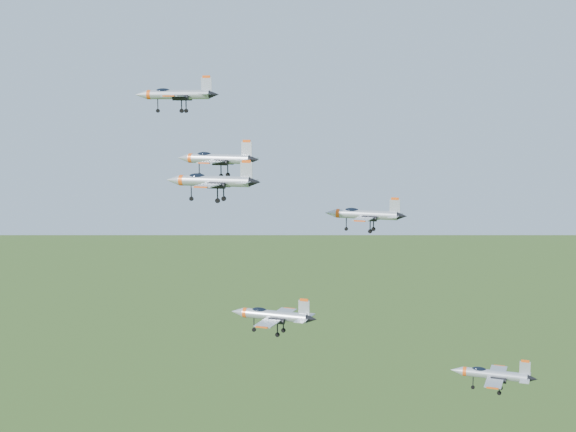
% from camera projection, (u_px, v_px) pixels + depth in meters
% --- Properties ---
extents(jet_lead, '(13.85, 11.61, 3.71)m').
position_uv_depth(jet_lead, '(176.00, 94.00, 127.01)').
color(jet_lead, '#A6ABB3').
extents(jet_left_high, '(11.98, 9.84, 3.21)m').
position_uv_depth(jet_left_high, '(217.00, 158.00, 106.82)').
color(jet_left_high, '#A6ABB3').
extents(jet_right_high, '(11.80, 9.76, 3.15)m').
position_uv_depth(jet_right_high, '(211.00, 181.00, 93.44)').
color(jet_right_high, '#A6ABB3').
extents(jet_left_low, '(12.13, 9.95, 3.25)m').
position_uv_depth(jet_left_low, '(364.00, 214.00, 114.88)').
color(jet_left_low, '#A6ABB3').
extents(jet_right_low, '(10.77, 8.85, 2.88)m').
position_uv_depth(jet_right_low, '(272.00, 315.00, 93.42)').
color(jet_right_low, '#A6ABB3').
extents(jet_trail, '(10.56, 8.68, 2.83)m').
position_uv_depth(jet_trail, '(492.00, 374.00, 98.92)').
color(jet_trail, '#A6ABB3').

